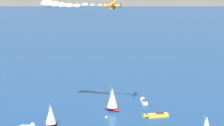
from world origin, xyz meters
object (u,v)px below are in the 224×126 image
at_px(biplane_lead, 113,5).
at_px(wingwalker_lead, 113,0).
at_px(sailboat_inshore, 112,99).
at_px(sailboat_ahead, 51,116).
at_px(motorboat_near_centre, 155,115).
at_px(marker_buoy, 106,117).
at_px(sailboat_offshore, 207,126).
at_px(motorboat_far_stbd, 144,101).

bearing_deg(biplane_lead, wingwalker_lead, 55.26).
xyz_separation_m(sailboat_inshore, biplane_lead, (5.40, 11.54, 42.87)).
height_order(sailboat_ahead, biplane_lead, biplane_lead).
bearing_deg(biplane_lead, motorboat_near_centre, 163.14).
xyz_separation_m(sailboat_ahead, marker_buoy, (-24.69, -0.19, -4.21)).
bearing_deg(motorboat_near_centre, sailboat_inshore, -54.18).
relative_size(motorboat_near_centre, biplane_lead, 1.65).
bearing_deg(sailboat_inshore, biplane_lead, 64.94).
bearing_deg(sailboat_offshore, marker_buoy, -54.53).
xyz_separation_m(motorboat_far_stbd, biplane_lead, (24.64, 16.47, 47.39)).
xyz_separation_m(sailboat_offshore, marker_buoy, (25.42, -35.67, -3.46)).
xyz_separation_m(motorboat_near_centre, sailboat_ahead, (44.12, -7.60, 3.74)).
distance_m(motorboat_near_centre, wingwalker_lead, 52.68).
distance_m(marker_buoy, biplane_lead, 47.79).
bearing_deg(sailboat_offshore, sailboat_inshore, -67.91).
height_order(sailboat_ahead, wingwalker_lead, wingwalker_lead).
bearing_deg(motorboat_near_centre, marker_buoy, -21.84).
bearing_deg(sailboat_ahead, sailboat_offshore, 144.69).
distance_m(sailboat_inshore, wingwalker_lead, 46.87).
distance_m(sailboat_offshore, biplane_lead, 60.11).
relative_size(motorboat_far_stbd, wingwalker_lead, 5.92).
bearing_deg(motorboat_far_stbd, marker_buoy, 27.86).
height_order(motorboat_near_centre, sailboat_offshore, sailboat_offshore).
relative_size(motorboat_near_centre, sailboat_ahead, 1.13).
xyz_separation_m(sailboat_ahead, biplane_lead, (-26.55, 2.28, 43.48)).
height_order(motorboat_far_stbd, wingwalker_lead, wingwalker_lead).
relative_size(sailboat_offshore, wingwalker_lead, 5.52).
height_order(motorboat_near_centre, biplane_lead, biplane_lead).
bearing_deg(biplane_lead, sailboat_ahead, -4.90).
bearing_deg(sailboat_ahead, marker_buoy, -179.57).
distance_m(sailboat_inshore, sailboat_offshore, 48.31).
relative_size(sailboat_ahead, biplane_lead, 1.46).
bearing_deg(motorboat_far_stbd, sailboat_ahead, 15.50).
xyz_separation_m(motorboat_near_centre, sailboat_offshore, (-5.98, 27.88, 2.99)).
bearing_deg(motorboat_near_centre, biplane_lead, -16.86).
height_order(sailboat_inshore, biplane_lead, biplane_lead).
xyz_separation_m(motorboat_near_centre, motorboat_far_stbd, (-7.07, -21.80, -0.17)).
distance_m(marker_buoy, wingwalker_lead, 49.91).
bearing_deg(motorboat_far_stbd, sailboat_inshore, 14.37).
distance_m(sailboat_ahead, wingwalker_lead, 52.70).
height_order(sailboat_inshore, sailboat_ahead, sailboat_inshore).
bearing_deg(sailboat_ahead, biplane_lead, 175.10).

